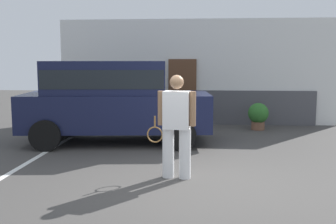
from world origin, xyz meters
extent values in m
plane|color=#423F3D|center=(0.00, 0.00, 0.00)|extent=(40.00, 40.00, 0.00)
cube|color=silver|center=(-3.35, 1.50, 0.00)|extent=(0.12, 4.40, 0.01)
cube|color=white|center=(0.00, 6.52, 1.69)|extent=(8.98, 0.30, 3.38)
cube|color=#4C4C51|center=(0.00, 6.32, 0.55)|extent=(7.54, 0.10, 1.10)
cube|color=brown|center=(-0.47, 6.30, 1.05)|extent=(0.90, 0.06, 2.10)
cube|color=#141938|center=(-1.95, 3.21, 0.80)|extent=(4.77, 2.37, 0.90)
cube|color=#141938|center=(-2.20, 3.18, 1.65)|extent=(3.07, 2.06, 0.80)
cube|color=black|center=(-2.20, 3.18, 1.63)|extent=(3.01, 2.07, 0.44)
cylinder|color=black|center=(-0.51, 4.32, 0.36)|extent=(0.74, 0.33, 0.72)
cylinder|color=black|center=(-0.31, 2.43, 0.36)|extent=(0.74, 0.33, 0.72)
cylinder|color=black|center=(-3.59, 3.99, 0.36)|extent=(0.74, 0.33, 0.72)
cylinder|color=black|center=(-3.39, 2.10, 0.36)|extent=(0.74, 0.33, 0.72)
cylinder|color=white|center=(-0.11, 0.22, 0.44)|extent=(0.21, 0.21, 0.88)
cylinder|color=white|center=(-0.41, 0.26, 0.44)|extent=(0.21, 0.21, 0.88)
cube|color=white|center=(-0.26, 0.24, 1.21)|extent=(0.48, 0.34, 0.66)
sphere|color=#8C6647|center=(-0.26, 0.24, 1.70)|extent=(0.24, 0.24, 0.24)
cylinder|color=#8C6647|center=(0.02, 0.20, 1.24)|extent=(0.11, 0.11, 0.60)
cylinder|color=#8C6647|center=(-0.54, 0.27, 1.24)|extent=(0.11, 0.11, 0.60)
torus|color=olive|center=(-0.66, 0.34, 0.75)|extent=(0.37, 0.07, 0.37)
cylinder|color=olive|center=(-0.66, 0.34, 0.99)|extent=(0.03, 0.03, 0.20)
cylinder|color=brown|center=(1.85, 5.40, 0.12)|extent=(0.39, 0.39, 0.24)
sphere|color=#2D6B28|center=(1.85, 5.40, 0.50)|extent=(0.61, 0.61, 0.61)
camera|label=1|loc=(0.19, -6.72, 2.08)|focal=43.15mm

